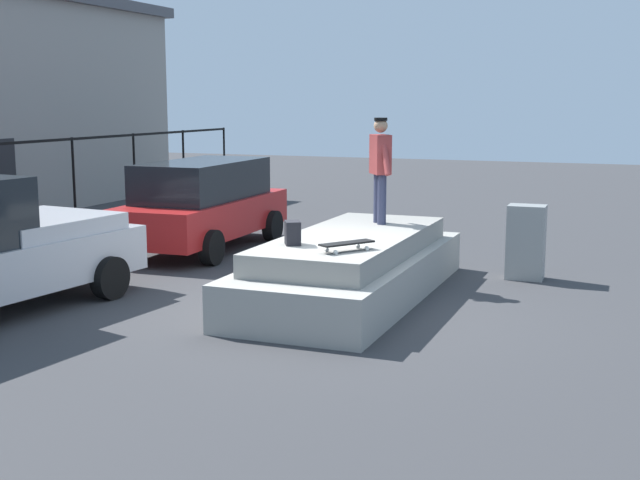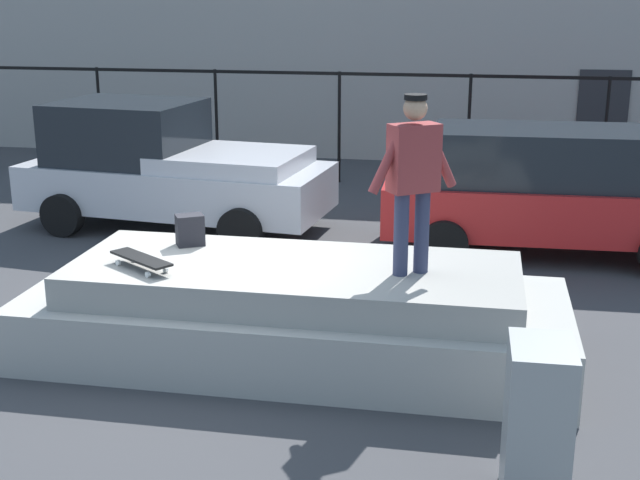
{
  "view_description": "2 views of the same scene",
  "coord_description": "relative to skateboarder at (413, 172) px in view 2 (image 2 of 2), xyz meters",
  "views": [
    {
      "loc": [
        -10.64,
        -4.16,
        2.91
      ],
      "look_at": [
        1.26,
        0.54,
        0.76
      ],
      "focal_mm": 46.83,
      "sensor_mm": 36.0,
      "label": 1
    },
    {
      "loc": [
        2.62,
        -7.89,
        3.53
      ],
      "look_at": [
        0.91,
        1.18,
        0.82
      ],
      "focal_mm": 48.01,
      "sensor_mm": 36.0,
      "label": 2
    }
  ],
  "objects": [
    {
      "name": "ground_plane",
      "position": [
        -2.03,
        0.19,
        -1.93
      ],
      "size": [
        60.0,
        60.0,
        0.0
      ],
      "primitive_type": "plane",
      "color": "#38383A"
    },
    {
      "name": "concrete_ledge",
      "position": [
        -1.14,
        0.06,
        -1.49
      ],
      "size": [
        5.34,
        2.09,
        0.95
      ],
      "color": "#9E9B93",
      "rests_on": "ground_plane"
    },
    {
      "name": "skateboarder",
      "position": [
        0.0,
        0.0,
        0.0
      ],
      "size": [
        0.81,
        0.59,
        1.68
      ],
      "color": "#2D334C",
      "rests_on": "concrete_ledge"
    },
    {
      "name": "skateboard",
      "position": [
        -2.55,
        -0.35,
        -0.87
      ],
      "size": [
        0.76,
        0.6,
        0.12
      ],
      "color": "black",
      "rests_on": "concrete_ledge"
    },
    {
      "name": "backpack",
      "position": [
        -2.35,
        0.5,
        -0.81
      ],
      "size": [
        0.34,
        0.31,
        0.33
      ],
      "primitive_type": "cube",
      "rotation": [
        0.0,
        0.0,
        3.67
      ],
      "color": "black",
      "rests_on": "concrete_ledge"
    },
    {
      "name": "car_silver_pickup_near",
      "position": [
        -4.11,
        4.45,
        -0.99
      ],
      "size": [
        4.79,
        2.5,
        1.91
      ],
      "color": "#B7B7BC",
      "rests_on": "ground_plane"
    },
    {
      "name": "car_red_hatchback_mid",
      "position": [
        1.55,
        4.09,
        -1.0
      ],
      "size": [
        4.51,
        2.07,
        1.74
      ],
      "color": "#B21E1E",
      "rests_on": "ground_plane"
    },
    {
      "name": "utility_box",
      "position": [
        1.08,
        -2.17,
        -1.31
      ],
      "size": [
        0.45,
        0.61,
        1.22
      ],
      "primitive_type": "cube",
      "rotation": [
        0.0,
        0.0,
        0.02
      ],
      "color": "gray",
      "rests_on": "ground_plane"
    },
    {
      "name": "fence_row",
      "position": [
        -2.03,
        8.11,
        -0.47
      ],
      "size": [
        24.06,
        0.06,
        2.09
      ],
      "color": "black",
      "rests_on": "ground_plane"
    },
    {
      "name": "warehouse_building",
      "position": [
        -2.03,
        14.26,
        0.96
      ],
      "size": [
        25.63,
        8.08,
        5.75
      ],
      "color": "gray",
      "rests_on": "ground_plane"
    }
  ]
}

